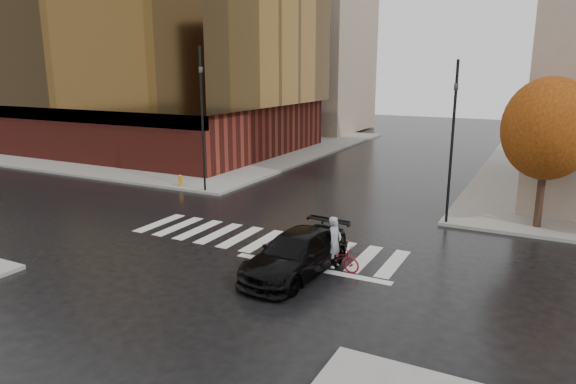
{
  "coord_description": "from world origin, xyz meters",
  "views": [
    {
      "loc": [
        10.15,
        -16.93,
        6.97
      ],
      "look_at": [
        0.75,
        1.31,
        2.0
      ],
      "focal_mm": 32.0,
      "sensor_mm": 36.0,
      "label": 1
    }
  ],
  "objects_px": {
    "sedan": "(296,254)",
    "traffic_light_ne": "(453,132)",
    "traffic_light_nw": "(202,109)",
    "fire_hydrant": "(181,180)",
    "cyclist": "(336,252)"
  },
  "relations": [
    {
      "from": "traffic_light_ne",
      "to": "fire_hydrant",
      "type": "xyz_separation_m",
      "value": [
        -15.39,
        0.2,
        -3.7
      ]
    },
    {
      "from": "sedan",
      "to": "cyclist",
      "type": "height_order",
      "value": "cyclist"
    },
    {
      "from": "fire_hydrant",
      "to": "cyclist",
      "type": "bearing_deg",
      "value": -30.1
    },
    {
      "from": "sedan",
      "to": "traffic_light_ne",
      "type": "bearing_deg",
      "value": 72.4
    },
    {
      "from": "fire_hydrant",
      "to": "sedan",
      "type": "bearing_deg",
      "value": -35.67
    },
    {
      "from": "sedan",
      "to": "cyclist",
      "type": "xyz_separation_m",
      "value": [
        1.09,
        1.0,
        -0.07
      ]
    },
    {
      "from": "sedan",
      "to": "cyclist",
      "type": "distance_m",
      "value": 1.48
    },
    {
      "from": "traffic_light_ne",
      "to": "fire_hydrant",
      "type": "height_order",
      "value": "traffic_light_ne"
    },
    {
      "from": "cyclist",
      "to": "fire_hydrant",
      "type": "height_order",
      "value": "cyclist"
    },
    {
      "from": "sedan",
      "to": "traffic_light_nw",
      "type": "xyz_separation_m",
      "value": [
        -9.94,
        8.3,
        4.05
      ]
    },
    {
      "from": "sedan",
      "to": "traffic_light_nw",
      "type": "relative_size",
      "value": 0.63
    },
    {
      "from": "traffic_light_nw",
      "to": "cyclist",
      "type": "bearing_deg",
      "value": 64.24
    },
    {
      "from": "traffic_light_nw",
      "to": "fire_hydrant",
      "type": "relative_size",
      "value": 11.55
    },
    {
      "from": "sedan",
      "to": "traffic_light_ne",
      "type": "height_order",
      "value": "traffic_light_ne"
    },
    {
      "from": "sedan",
      "to": "fire_hydrant",
      "type": "distance_m",
      "value": 14.59
    }
  ]
}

